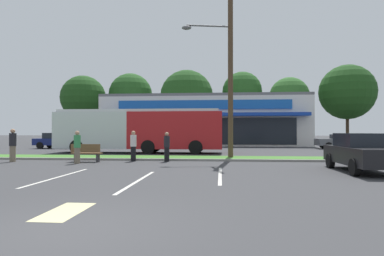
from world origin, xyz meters
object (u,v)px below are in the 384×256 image
at_px(city_bus, 139,129).
at_px(car_1, 58,140).
at_px(car_0, 362,152).
at_px(pedestrian_by_pole, 13,145).
at_px(pedestrian_near_bench, 133,146).
at_px(pedestrian_far, 77,147).
at_px(bus_stop_bench, 86,152).
at_px(car_2, 341,141).
at_px(utility_pole, 228,61).
at_px(pedestrian_mid, 167,147).

bearing_deg(city_bus, car_1, -31.48).
height_order(car_0, pedestrian_by_pole, pedestrian_by_pole).
xyz_separation_m(pedestrian_near_bench, pedestrian_by_pole, (-6.33, -0.90, 0.05)).
bearing_deg(pedestrian_far, bus_stop_bench, -89.58).
height_order(car_0, pedestrian_far, pedestrian_far).
relative_size(car_2, pedestrian_far, 2.61).
bearing_deg(utility_pole, pedestrian_mid, -149.94).
height_order(utility_pole, pedestrian_by_pole, utility_pole).
height_order(city_bus, pedestrian_mid, city_bus).
bearing_deg(bus_stop_bench, utility_pole, -162.22).
distance_m(car_0, pedestrian_mid, 9.31).
distance_m(city_bus, pedestrian_mid, 7.64).
relative_size(utility_pole, car_1, 2.62).
relative_size(utility_pole, bus_stop_bench, 6.78).
distance_m(pedestrian_by_pole, pedestrian_mid, 8.23).
xyz_separation_m(bus_stop_bench, pedestrian_near_bench, (2.41, 0.56, 0.33)).
relative_size(bus_stop_bench, pedestrian_far, 0.97).
xyz_separation_m(city_bus, bus_stop_bench, (-1.02, -7.35, -1.26)).
bearing_deg(pedestrian_far, car_2, -134.09).
xyz_separation_m(utility_pole, pedestrian_mid, (-3.34, -1.93, -4.97)).
xyz_separation_m(city_bus, pedestrian_mid, (3.24, -6.85, -0.97)).
bearing_deg(car_1, utility_pole, -33.77).
bearing_deg(pedestrian_mid, pedestrian_near_bench, 123.90).
relative_size(pedestrian_near_bench, pedestrian_by_pole, 0.94).
bearing_deg(pedestrian_far, city_bus, -91.57).
distance_m(car_2, pedestrian_near_bench, 20.93).
bearing_deg(pedestrian_near_bench, bus_stop_bench, -45.85).
bearing_deg(pedestrian_by_pole, bus_stop_bench, -43.29).
xyz_separation_m(bus_stop_bench, pedestrian_by_pole, (-3.93, -0.34, 0.38)).
relative_size(pedestrian_near_bench, pedestrian_far, 1.00).
xyz_separation_m(city_bus, pedestrian_near_bench, (1.39, -6.79, -0.93)).
bearing_deg(car_2, bus_stop_bench, 38.22).
bearing_deg(pedestrian_mid, car_1, 80.73).
height_order(pedestrian_by_pole, pedestrian_mid, pedestrian_by_pole).
relative_size(pedestrian_mid, pedestrian_far, 0.96).
distance_m(utility_pole, city_bus, 9.13).
height_order(car_0, car_1, car_0).
bearing_deg(car_1, car_0, -37.53).
bearing_deg(pedestrian_by_pole, utility_pole, -34.65).
bearing_deg(utility_pole, bus_stop_bench, -162.22).
relative_size(city_bus, car_2, 2.89).
bearing_deg(pedestrian_mid, car_0, -77.55).
xyz_separation_m(bus_stop_bench, pedestrian_mid, (4.26, 0.50, 0.30)).
bearing_deg(bus_stop_bench, pedestrian_near_bench, -166.88).
distance_m(utility_pole, pedestrian_by_pole, 12.82).
bearing_deg(car_0, bus_stop_bench, -103.88).
bearing_deg(utility_pole, pedestrian_far, -156.40).
height_order(car_2, pedestrian_by_pole, pedestrian_by_pole).
relative_size(bus_stop_bench, pedestrian_by_pole, 0.91).
relative_size(city_bus, pedestrian_near_bench, 7.53).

